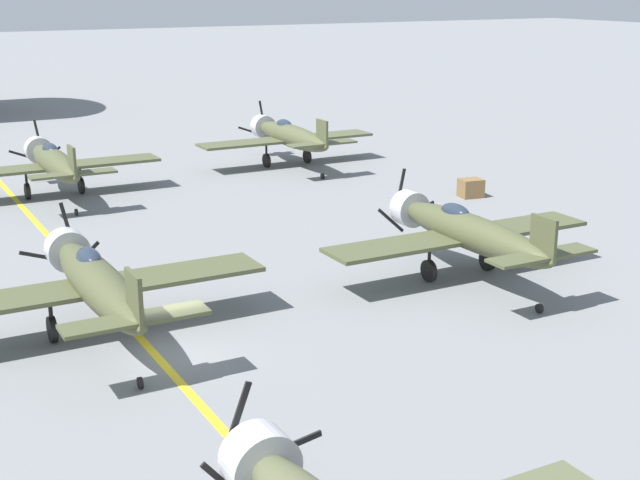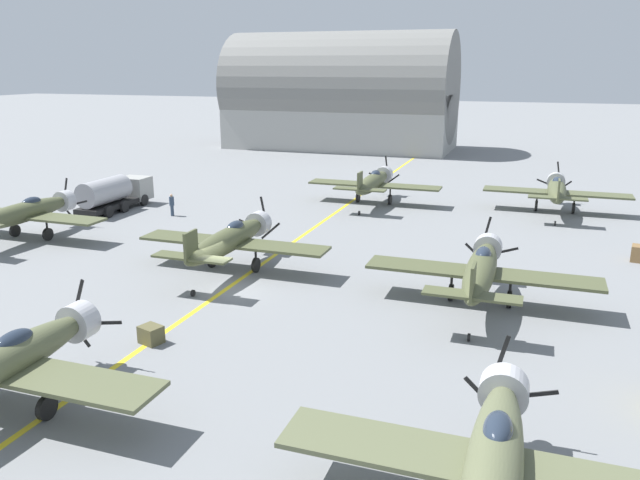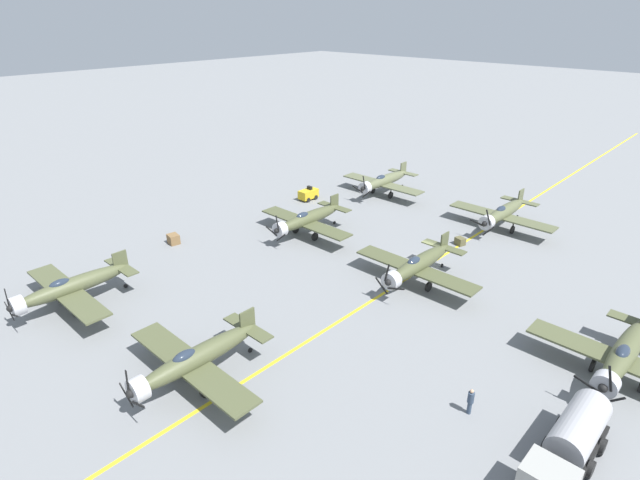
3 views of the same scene
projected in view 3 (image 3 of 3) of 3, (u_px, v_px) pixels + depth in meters
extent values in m
plane|color=slate|center=(424.00, 268.00, 48.70)|extent=(400.00, 400.00, 0.00)
cube|color=yellow|center=(424.00, 268.00, 48.70)|extent=(0.30, 160.00, 0.01)
ellipsoid|color=#4D5234|center=(200.00, 356.00, 33.10)|extent=(1.50, 9.50, 1.42)
cylinder|color=#B7B7BC|center=(138.00, 389.00, 30.15)|extent=(1.58, 0.90, 1.58)
ellipsoid|color=#232D3D|center=(184.00, 357.00, 32.11)|extent=(0.80, 1.70, 0.76)
cube|color=#4D5234|center=(191.00, 365.00, 32.74)|extent=(12.00, 2.10, 0.16)
cube|color=#4D5234|center=(248.00, 328.00, 35.75)|extent=(4.40, 1.10, 0.12)
cube|color=#4D5234|center=(247.00, 320.00, 35.48)|extent=(0.14, 1.30, 1.60)
sphere|color=black|center=(130.00, 394.00, 29.82)|extent=(0.56, 0.56, 0.56)
cube|color=black|center=(138.00, 404.00, 29.46)|extent=(1.67, 0.06, 0.79)
cube|color=black|center=(126.00, 395.00, 30.47)|extent=(1.47, 0.06, 1.19)
cube|color=black|center=(127.00, 381.00, 29.53)|extent=(0.38, 0.06, 1.75)
cylinder|color=black|center=(205.00, 383.00, 32.07)|extent=(0.14, 0.14, 1.26)
cylinder|color=black|center=(206.00, 391.00, 32.34)|extent=(0.22, 0.90, 0.90)
cylinder|color=black|center=(179.00, 363.00, 33.93)|extent=(0.14, 0.14, 1.26)
cylinder|color=black|center=(180.00, 370.00, 34.20)|extent=(0.22, 0.90, 0.90)
cylinder|color=black|center=(250.00, 350.00, 36.64)|extent=(0.12, 0.36, 0.36)
ellipsoid|color=#4F5436|center=(625.00, 351.00, 33.54)|extent=(1.50, 9.50, 1.42)
cylinder|color=#B7B7BC|center=(605.00, 384.00, 30.59)|extent=(1.58, 0.90, 1.58)
ellipsoid|color=#232D3D|center=(623.00, 352.00, 32.55)|extent=(0.80, 1.70, 0.76)
cube|color=#4F5436|center=(621.00, 360.00, 33.18)|extent=(12.00, 2.10, 0.16)
sphere|color=black|center=(603.00, 388.00, 30.26)|extent=(0.56, 0.56, 0.56)
cube|color=black|center=(610.00, 379.00, 29.76)|extent=(0.58, 0.06, 1.73)
cube|color=black|center=(612.00, 401.00, 30.13)|extent=(1.34, 0.06, 1.33)
cube|color=black|center=(587.00, 385.00, 30.88)|extent=(1.73, 0.06, 0.59)
cylinder|color=black|center=(595.00, 358.00, 34.37)|extent=(0.14, 0.14, 1.26)
cylinder|color=black|center=(592.00, 366.00, 34.64)|extent=(0.22, 0.90, 0.90)
cylinder|color=black|center=(634.00, 346.00, 37.07)|extent=(0.12, 0.36, 0.36)
ellipsoid|color=#4B5032|center=(420.00, 263.00, 45.25)|extent=(1.50, 9.50, 1.42)
cylinder|color=#B7B7BC|center=(392.00, 280.00, 42.31)|extent=(1.58, 0.90, 1.58)
ellipsoid|color=#232D3D|center=(414.00, 261.00, 44.26)|extent=(0.80, 1.70, 0.76)
cube|color=#4B5032|center=(415.00, 269.00, 44.89)|extent=(12.00, 2.10, 0.16)
cube|color=#4B5032|center=(444.00, 247.00, 47.90)|extent=(4.40, 1.10, 0.12)
cube|color=#4B5032|center=(445.00, 241.00, 47.63)|extent=(0.14, 1.30, 1.60)
sphere|color=black|center=(388.00, 282.00, 41.97)|extent=(0.56, 0.56, 0.56)
cube|color=black|center=(387.00, 273.00, 41.72)|extent=(0.48, 0.06, 1.74)
cube|color=black|center=(396.00, 289.00, 41.58)|extent=(1.70, 0.06, 0.69)
cube|color=black|center=(381.00, 286.00, 42.62)|extent=(1.41, 0.06, 1.26)
cylinder|color=black|center=(429.00, 281.00, 44.23)|extent=(0.14, 0.14, 1.26)
cylinder|color=black|center=(428.00, 287.00, 44.49)|extent=(0.22, 0.90, 0.90)
cylinder|color=black|center=(401.00, 270.00, 46.09)|extent=(0.14, 0.14, 1.26)
cylinder|color=black|center=(401.00, 276.00, 46.35)|extent=(0.22, 0.90, 0.90)
cylinder|color=black|center=(442.00, 265.00, 48.79)|extent=(0.12, 0.36, 0.36)
ellipsoid|color=#505536|center=(75.00, 285.00, 41.62)|extent=(1.50, 9.50, 1.42)
cylinder|color=#B7B7BC|center=(17.00, 306.00, 38.67)|extent=(1.58, 0.90, 1.58)
ellipsoid|color=#232D3D|center=(60.00, 284.00, 40.63)|extent=(0.80, 1.70, 0.76)
cube|color=#505536|center=(67.00, 292.00, 41.26)|extent=(12.00, 2.10, 0.16)
cube|color=#505536|center=(121.00, 266.00, 44.27)|extent=(4.40, 1.10, 0.12)
cube|color=#505536|center=(120.00, 260.00, 43.99)|extent=(0.14, 1.30, 1.60)
sphere|color=black|center=(10.00, 308.00, 38.34)|extent=(0.56, 0.56, 0.56)
cube|color=black|center=(7.00, 298.00, 38.07)|extent=(0.44, 0.06, 1.75)
cube|color=black|center=(15.00, 316.00, 37.96)|extent=(1.69, 0.06, 0.73)
cube|color=black|center=(9.00, 311.00, 38.99)|extent=(1.43, 0.06, 1.23)
cylinder|color=black|center=(76.00, 305.00, 40.59)|extent=(0.14, 0.14, 1.26)
cylinder|color=black|center=(78.00, 311.00, 40.86)|extent=(0.22, 0.90, 0.90)
cylinder|color=black|center=(61.00, 292.00, 42.45)|extent=(0.14, 0.14, 1.26)
cylinder|color=black|center=(63.00, 298.00, 42.72)|extent=(0.22, 0.90, 0.90)
cylinder|color=black|center=(126.00, 286.00, 45.15)|extent=(0.12, 0.36, 0.36)
ellipsoid|color=#565B3D|center=(505.00, 211.00, 56.75)|extent=(1.50, 9.50, 1.42)
cylinder|color=#B7B7BC|center=(487.00, 223.00, 53.80)|extent=(1.58, 0.90, 1.58)
ellipsoid|color=#232D3D|center=(501.00, 210.00, 55.76)|extent=(0.80, 1.70, 0.76)
cube|color=#565B3D|center=(501.00, 216.00, 56.39)|extent=(12.00, 2.10, 0.16)
cube|color=#565B3D|center=(520.00, 201.00, 59.40)|extent=(4.40, 1.10, 0.12)
cube|color=#565B3D|center=(521.00, 196.00, 59.13)|extent=(0.14, 1.30, 1.60)
sphere|color=black|center=(484.00, 224.00, 53.47)|extent=(0.56, 0.56, 0.56)
cube|color=black|center=(488.00, 231.00, 53.41)|extent=(1.22, 0.06, 1.44)
cube|color=black|center=(477.00, 223.00, 54.07)|extent=(1.75, 0.06, 0.42)
cube|color=black|center=(488.00, 218.00, 52.94)|extent=(0.75, 0.06, 1.69)
cylinder|color=black|center=(513.00, 225.00, 55.72)|extent=(0.14, 0.14, 1.26)
cylinder|color=black|center=(512.00, 230.00, 55.99)|extent=(0.22, 0.90, 0.90)
cylinder|color=black|center=(488.00, 218.00, 57.58)|extent=(0.14, 0.14, 1.26)
cylinder|color=black|center=(487.00, 223.00, 57.85)|extent=(0.22, 0.90, 0.90)
cylinder|color=black|center=(517.00, 217.00, 60.29)|extent=(0.12, 0.36, 0.36)
ellipsoid|color=#5C6143|center=(386.00, 180.00, 67.23)|extent=(1.50, 9.50, 1.42)
cylinder|color=#B7B7BC|center=(365.00, 188.00, 64.28)|extent=(1.58, 0.90, 1.58)
ellipsoid|color=#232D3D|center=(381.00, 178.00, 66.24)|extent=(0.80, 1.70, 0.76)
cube|color=#5C6143|center=(382.00, 184.00, 66.87)|extent=(12.00, 2.10, 0.16)
cube|color=#5C6143|center=(403.00, 172.00, 69.88)|extent=(4.40, 1.10, 0.12)
cube|color=#5C6143|center=(403.00, 168.00, 69.60)|extent=(0.14, 1.30, 1.60)
sphere|color=black|center=(363.00, 189.00, 63.95)|extent=(0.56, 0.56, 0.56)
cube|color=black|center=(358.00, 189.00, 64.58)|extent=(1.71, 0.06, 0.65)
cube|color=black|center=(364.00, 183.00, 63.47)|extent=(0.52, 0.06, 1.74)
cube|color=black|center=(366.00, 194.00, 63.80)|extent=(1.38, 0.06, 1.29)
cylinder|color=black|center=(391.00, 191.00, 66.20)|extent=(0.14, 0.14, 1.26)
cylinder|color=black|center=(391.00, 195.00, 66.47)|extent=(0.22, 0.90, 0.90)
cylinder|color=black|center=(373.00, 186.00, 68.06)|extent=(0.14, 0.14, 1.26)
cylinder|color=black|center=(373.00, 190.00, 68.33)|extent=(0.22, 0.90, 0.90)
cylinder|color=black|center=(402.00, 186.00, 70.76)|extent=(0.12, 0.36, 0.36)
ellipsoid|color=#4C5133|center=(310.00, 218.00, 55.05)|extent=(1.50, 9.50, 1.42)
cylinder|color=#B7B7BC|center=(280.00, 229.00, 52.10)|extent=(1.57, 0.90, 1.58)
ellipsoid|color=#232D3D|center=(302.00, 216.00, 54.06)|extent=(0.80, 1.70, 0.76)
cube|color=#4C5133|center=(305.00, 222.00, 54.69)|extent=(12.00, 2.10, 0.16)
cube|color=#4C5133|center=(334.00, 207.00, 57.70)|extent=(4.40, 1.10, 0.12)
cube|color=#4C5133|center=(334.00, 201.00, 57.43)|extent=(0.14, 1.30, 1.60)
sphere|color=black|center=(277.00, 231.00, 51.77)|extent=(0.56, 0.56, 0.56)
cube|color=black|center=(281.00, 238.00, 51.61)|extent=(1.40, 0.06, 1.26)
cube|color=black|center=(271.00, 231.00, 52.40)|extent=(1.70, 0.06, 0.69)
cube|color=black|center=(277.00, 224.00, 51.30)|extent=(0.48, 0.06, 1.74)
cylinder|color=black|center=(315.00, 231.00, 54.02)|extent=(0.14, 0.14, 1.26)
cylinder|color=black|center=(315.00, 237.00, 54.29)|extent=(0.22, 0.90, 0.90)
cylinder|color=black|center=(296.00, 224.00, 55.89)|extent=(0.14, 0.14, 1.26)
cylinder|color=black|center=(296.00, 229.00, 56.15)|extent=(0.22, 0.90, 0.90)
cylinder|color=black|center=(334.00, 223.00, 58.59)|extent=(0.12, 0.36, 0.36)
cube|color=black|center=(565.00, 460.00, 27.19)|extent=(2.25, 8.00, 0.40)
cylinder|color=#9E9EA3|center=(579.00, 428.00, 27.51)|extent=(2.10, 4.96, 2.10)
cylinder|color=black|center=(525.00, 477.00, 26.33)|extent=(0.30, 1.00, 1.00)
cylinder|color=black|center=(590.00, 469.00, 26.77)|extent=(0.30, 1.00, 1.00)
cylinder|color=black|center=(546.00, 445.00, 28.24)|extent=(0.30, 1.00, 1.00)
cylinder|color=black|center=(602.00, 447.00, 28.14)|extent=(0.30, 1.00, 1.00)
cylinder|color=black|center=(559.00, 425.00, 29.62)|extent=(0.30, 1.00, 1.00)
cube|color=gold|center=(308.00, 194.00, 65.90)|extent=(1.40, 2.60, 1.10)
cube|color=black|center=(310.00, 188.00, 65.75)|extent=(0.70, 0.36, 0.44)
cylinder|color=black|center=(308.00, 200.00, 65.21)|extent=(0.20, 0.60, 0.60)
cylinder|color=black|center=(301.00, 198.00, 66.06)|extent=(0.20, 0.60, 0.60)
cylinder|color=black|center=(316.00, 197.00, 66.16)|extent=(0.20, 0.60, 0.60)
cylinder|color=black|center=(308.00, 195.00, 67.01)|extent=(0.20, 0.60, 0.60)
cylinder|color=#334256|center=(469.00, 408.00, 31.00)|extent=(0.28, 0.28, 0.88)
cylinder|color=#334256|center=(471.00, 397.00, 30.66)|extent=(0.40, 0.40, 0.74)
sphere|color=tan|center=(472.00, 391.00, 30.45)|extent=(0.24, 0.24, 0.24)
cube|color=brown|center=(460.00, 241.00, 53.35)|extent=(1.17, 1.06, 0.81)
cube|color=brown|center=(173.00, 239.00, 53.57)|extent=(1.39, 1.22, 1.04)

